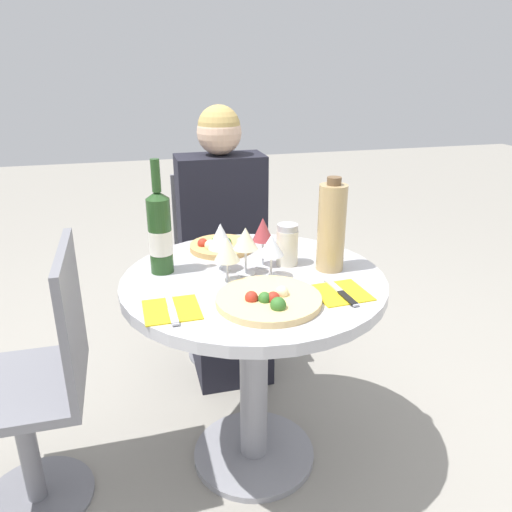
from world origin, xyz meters
TOP-DOWN VIEW (x-y plane):
  - ground_plane at (0.00, 0.00)m, footprint 12.00×12.00m
  - dining_table at (0.00, 0.00)m, footprint 0.82×0.82m
  - chair_behind_diner at (0.03, 0.77)m, footprint 0.39×0.39m
  - seated_diner at (0.03, 0.63)m, footprint 0.38×0.41m
  - chair_empty_side at (-0.67, -0.01)m, footprint 0.39×0.39m
  - pizza_large at (-0.01, -0.19)m, footprint 0.30×0.30m
  - pizza_small_far at (-0.05, 0.26)m, footprint 0.22×0.22m
  - wine_bottle at (-0.27, 0.11)m, footprint 0.07×0.07m
  - tall_carafe at (0.25, -0.00)m, footprint 0.09×0.09m
  - sugar_shaker at (0.13, 0.07)m, footprint 0.07×0.07m
  - wine_glass_center at (-0.02, 0.03)m, footprint 0.08×0.08m
  - wine_glass_front_right at (0.05, -0.02)m, footprint 0.08×0.08m
  - wine_glass_front_left at (-0.09, -0.02)m, footprint 0.08×0.08m
  - wine_glass_back_right at (0.05, 0.08)m, footprint 0.07×0.07m
  - wine_glass_back_left at (-0.09, 0.08)m, footprint 0.08×0.08m
  - place_setting_left at (-0.27, -0.17)m, footprint 0.15×0.19m
  - place_setting_right at (0.21, -0.18)m, footprint 0.16×0.19m

SIDE VIEW (x-z plane):
  - ground_plane at x=0.00m, z-range 0.00..0.00m
  - chair_behind_diner at x=0.03m, z-range -0.01..0.85m
  - chair_empty_side at x=-0.67m, z-range -0.01..0.85m
  - seated_diner at x=0.03m, z-range -0.06..1.11m
  - dining_table at x=0.00m, z-range 0.19..0.90m
  - place_setting_left at x=-0.27m, z-range 0.71..0.72m
  - place_setting_right at x=0.21m, z-range 0.71..0.72m
  - pizza_large at x=-0.01m, z-range 0.70..0.75m
  - pizza_small_far at x=-0.05m, z-range 0.70..0.75m
  - sugar_shaker at x=0.13m, z-range 0.71..0.85m
  - wine_glass_front_left at x=-0.09m, z-range 0.74..0.89m
  - wine_glass_front_right at x=0.05m, z-range 0.75..0.89m
  - wine_glass_back_left at x=-0.09m, z-range 0.75..0.90m
  - wine_glass_center at x=-0.02m, z-range 0.75..0.90m
  - wine_glass_back_right at x=0.05m, z-range 0.75..0.92m
  - wine_bottle at x=-0.27m, z-range 0.66..1.02m
  - tall_carafe at x=0.25m, z-range 0.70..1.00m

